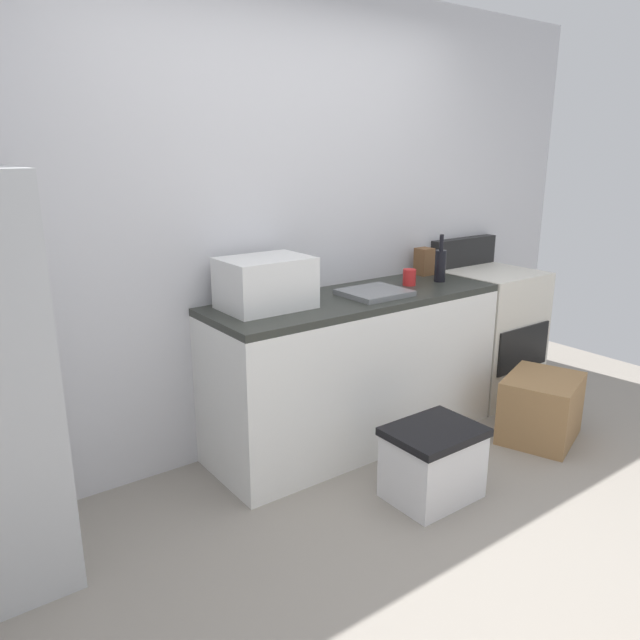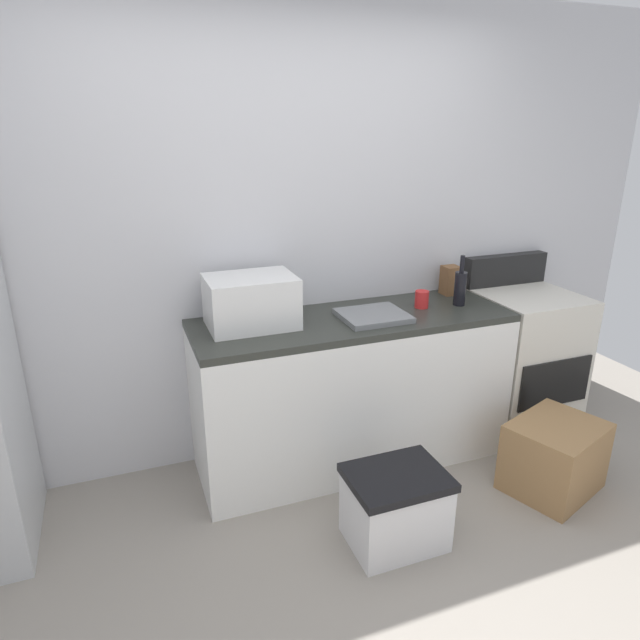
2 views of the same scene
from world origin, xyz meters
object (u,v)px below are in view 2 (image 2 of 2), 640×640
at_px(stove_oven, 521,358).
at_px(knife_block, 450,280).
at_px(cardboard_box_medium, 554,456).
at_px(storage_bin, 395,507).
at_px(wine_bottle, 460,287).
at_px(coffee_mug, 422,299).
at_px(microwave, 251,301).

bearing_deg(stove_oven, knife_block, 158.32).
height_order(knife_block, cardboard_box_medium, knife_block).
bearing_deg(storage_bin, wine_bottle, 43.04).
xyz_separation_m(knife_block, storage_bin, (-0.84, -0.93, -0.80)).
xyz_separation_m(stove_oven, storage_bin, (-1.32, -0.74, -0.27)).
bearing_deg(wine_bottle, coffee_mug, 171.18).
xyz_separation_m(stove_oven, knife_block, (-0.47, 0.19, 0.52)).
bearing_deg(storage_bin, cardboard_box_medium, 3.77).
height_order(coffee_mug, storage_bin, coffee_mug).
bearing_deg(coffee_mug, stove_oven, -0.94).
relative_size(coffee_mug, knife_block, 0.56).
height_order(stove_oven, microwave, microwave).
bearing_deg(microwave, stove_oven, -2.02).
height_order(microwave, cardboard_box_medium, microwave).
bearing_deg(storage_bin, stove_oven, 29.45).
xyz_separation_m(stove_oven, coffee_mug, (-0.78, 0.01, 0.48)).
bearing_deg(cardboard_box_medium, storage_bin, -176.23).
xyz_separation_m(microwave, wine_bottle, (1.24, -0.09, -0.03)).
bearing_deg(knife_block, cardboard_box_medium, -78.90).
height_order(wine_bottle, knife_block, wine_bottle).
distance_m(wine_bottle, storage_bin, 1.33).
distance_m(microwave, storage_bin, 1.26).
xyz_separation_m(knife_block, cardboard_box_medium, (0.17, -0.86, -0.79)).
xyz_separation_m(microwave, cardboard_box_medium, (1.48, -0.74, -0.84)).
bearing_deg(coffee_mug, cardboard_box_medium, -55.36).
bearing_deg(cardboard_box_medium, stove_oven, 65.89).
relative_size(knife_block, storage_bin, 0.39).
relative_size(microwave, cardboard_box_medium, 0.94).
height_order(wine_bottle, storage_bin, wine_bottle).
bearing_deg(wine_bottle, microwave, 176.01).
xyz_separation_m(cardboard_box_medium, storage_bin, (-1.01, -0.07, -0.00)).
height_order(coffee_mug, knife_block, knife_block).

